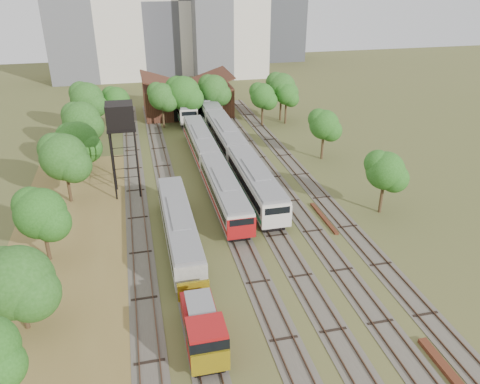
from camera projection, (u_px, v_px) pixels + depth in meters
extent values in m
plane|color=#475123|center=(291.00, 301.00, 39.25)|extent=(240.00, 240.00, 0.00)
cube|color=brown|center=(75.00, 276.00, 42.51)|extent=(14.00, 60.00, 0.04)
cube|color=#4C473D|center=(135.00, 191.00, 58.65)|extent=(2.60, 80.00, 0.06)
cube|color=#472D1E|center=(130.00, 190.00, 58.47)|extent=(0.08, 80.00, 0.14)
cube|color=#472D1E|center=(141.00, 189.00, 58.76)|extent=(0.08, 80.00, 0.14)
cube|color=#4C473D|center=(167.00, 187.00, 59.48)|extent=(2.60, 80.00, 0.06)
cube|color=#472D1E|center=(162.00, 187.00, 59.30)|extent=(0.08, 80.00, 0.14)
cube|color=#472D1E|center=(173.00, 186.00, 59.59)|extent=(0.08, 80.00, 0.14)
cube|color=#4C473D|center=(214.00, 183.00, 60.73)|extent=(2.60, 80.00, 0.06)
cube|color=#472D1E|center=(208.00, 183.00, 60.54)|extent=(0.08, 80.00, 0.14)
cube|color=#472D1E|center=(219.00, 182.00, 60.84)|extent=(0.08, 80.00, 0.14)
cube|color=#4C473D|center=(244.00, 180.00, 61.56)|extent=(2.60, 80.00, 0.06)
cube|color=#472D1E|center=(238.00, 180.00, 61.37)|extent=(0.08, 80.00, 0.14)
cube|color=#472D1E|center=(249.00, 179.00, 61.67)|extent=(0.08, 80.00, 0.14)
cube|color=#4C473D|center=(273.00, 177.00, 62.39)|extent=(2.60, 80.00, 0.06)
cube|color=#472D1E|center=(268.00, 177.00, 62.20)|extent=(0.08, 80.00, 0.14)
cube|color=#472D1E|center=(278.00, 176.00, 62.50)|extent=(0.08, 80.00, 0.14)
cube|color=#4C473D|center=(301.00, 174.00, 63.22)|extent=(2.60, 80.00, 0.06)
cube|color=#472D1E|center=(296.00, 174.00, 63.03)|extent=(0.08, 80.00, 0.14)
cube|color=#472D1E|center=(306.00, 173.00, 63.33)|extent=(0.08, 80.00, 0.14)
cube|color=black|center=(225.00, 204.00, 54.46)|extent=(2.21, 15.64, 0.80)
cube|color=beige|center=(224.00, 191.00, 53.74)|extent=(2.91, 17.00, 2.51)
cube|color=black|center=(224.00, 189.00, 53.61)|extent=(2.97, 15.64, 0.85)
cube|color=slate|center=(224.00, 180.00, 53.12)|extent=(2.68, 16.66, 0.36)
cube|color=maroon|center=(224.00, 197.00, 54.04)|extent=(2.97, 16.66, 0.45)
cube|color=maroon|center=(242.00, 228.00, 46.39)|extent=(2.95, 0.25, 2.26)
cube|color=black|center=(201.00, 152.00, 69.80)|extent=(2.21, 15.64, 0.80)
cube|color=beige|center=(201.00, 142.00, 69.08)|extent=(2.91, 17.00, 2.51)
cube|color=black|center=(201.00, 140.00, 68.95)|extent=(2.97, 15.64, 0.85)
cube|color=slate|center=(200.00, 132.00, 68.45)|extent=(2.68, 16.66, 0.36)
cube|color=maroon|center=(201.00, 146.00, 69.38)|extent=(2.97, 16.66, 0.45)
cube|color=black|center=(255.00, 196.00, 56.21)|extent=(2.40, 15.64, 0.87)
cube|color=beige|center=(256.00, 183.00, 55.43)|extent=(3.16, 17.00, 2.72)
cube|color=black|center=(256.00, 180.00, 55.29)|extent=(3.22, 15.64, 0.93)
cube|color=slate|center=(256.00, 171.00, 54.75)|extent=(2.91, 16.66, 0.39)
cube|color=#1A6B3D|center=(255.00, 189.00, 55.76)|extent=(3.22, 16.66, 0.49)
cube|color=beige|center=(277.00, 217.00, 48.08)|extent=(3.20, 0.25, 2.45)
cube|color=black|center=(226.00, 147.00, 71.55)|extent=(2.40, 15.64, 0.87)
cube|color=beige|center=(226.00, 136.00, 70.77)|extent=(3.16, 17.00, 2.72)
cube|color=black|center=(226.00, 134.00, 70.63)|extent=(3.22, 15.64, 0.93)
cube|color=slate|center=(225.00, 126.00, 70.09)|extent=(2.91, 16.66, 0.39)
cube|color=#1A6B3D|center=(226.00, 141.00, 71.10)|extent=(3.22, 16.66, 0.49)
cube|color=black|center=(207.00, 115.00, 86.89)|extent=(2.40, 15.64, 0.87)
cube|color=beige|center=(206.00, 106.00, 86.11)|extent=(3.16, 17.00, 2.72)
cube|color=black|center=(206.00, 104.00, 85.97)|extent=(3.22, 15.64, 0.93)
cube|color=slate|center=(206.00, 98.00, 85.43)|extent=(2.91, 16.66, 0.39)
cube|color=#1A6B3D|center=(206.00, 110.00, 86.44)|extent=(3.22, 16.66, 0.49)
cube|color=black|center=(184.00, 114.00, 87.73)|extent=(2.29, 14.72, 0.83)
cube|color=beige|center=(183.00, 105.00, 86.99)|extent=(3.02, 16.00, 2.61)
cube|color=black|center=(183.00, 103.00, 86.85)|extent=(3.08, 14.72, 0.89)
cube|color=slate|center=(183.00, 97.00, 86.34)|extent=(2.78, 15.68, 0.38)
cube|color=#1A6B3D|center=(184.00, 109.00, 87.30)|extent=(3.08, 15.68, 0.47)
cube|color=beige|center=(189.00, 118.00, 80.07)|extent=(3.06, 0.25, 2.35)
cube|color=black|center=(202.00, 335.00, 35.07)|extent=(2.15, 7.20, 0.88)
cube|color=maroon|center=(200.00, 316.00, 35.26)|extent=(2.44, 4.40, 1.46)
cube|color=maroon|center=(207.00, 341.00, 32.03)|extent=(2.64, 2.54, 2.64)
cube|color=black|center=(207.00, 334.00, 31.75)|extent=(2.69, 2.59, 0.88)
cube|color=gold|center=(211.00, 363.00, 31.12)|extent=(2.64, 0.20, 1.76)
cube|color=gold|center=(194.00, 291.00, 38.04)|extent=(2.64, 0.20, 1.76)
cube|color=slate|center=(200.00, 305.00, 33.86)|extent=(1.95, 3.60, 0.20)
cube|color=black|center=(180.00, 240.00, 47.36)|extent=(2.12, 16.56, 0.77)
cube|color=gray|center=(179.00, 226.00, 46.67)|extent=(2.80, 18.00, 2.41)
cube|color=black|center=(179.00, 224.00, 46.55)|extent=(2.86, 16.56, 0.82)
cube|color=slate|center=(178.00, 214.00, 46.07)|extent=(2.58, 17.64, 0.35)
cylinder|color=black|center=(113.00, 167.00, 54.72)|extent=(0.21, 0.21, 8.34)
cylinder|color=black|center=(138.00, 165.00, 55.31)|extent=(0.21, 0.21, 8.34)
cylinder|color=black|center=(113.00, 159.00, 57.19)|extent=(0.21, 0.21, 8.34)
cylinder|color=black|center=(137.00, 157.00, 57.77)|extent=(0.21, 0.21, 8.34)
cube|color=black|center=(121.00, 128.00, 54.40)|extent=(3.28, 3.28, 0.20)
cube|color=black|center=(120.00, 115.00, 53.74)|extent=(3.13, 3.13, 2.81)
cube|color=#5A2B19|center=(324.00, 218.00, 52.07)|extent=(0.45, 7.14, 0.23)
cube|color=#3C2015|center=(187.00, 99.00, 88.68)|extent=(16.00, 11.00, 5.50)
cube|color=#3C2015|center=(165.00, 82.00, 86.39)|extent=(8.45, 11.55, 2.96)
cube|color=#3C2015|center=(207.00, 80.00, 88.06)|extent=(8.45, 11.55, 2.96)
cube|color=black|center=(191.00, 109.00, 84.14)|extent=(6.40, 0.15, 4.12)
cylinder|color=#382616|center=(24.00, 310.00, 35.65)|extent=(0.36, 0.36, 3.40)
sphere|color=#1F5216|center=(17.00, 282.00, 34.51)|extent=(5.53, 5.53, 5.53)
cylinder|color=#382616|center=(46.00, 242.00, 44.02)|extent=(0.36, 0.36, 3.95)
sphere|color=#1F5216|center=(40.00, 213.00, 42.69)|extent=(4.73, 4.73, 4.73)
cylinder|color=#382616|center=(68.00, 184.00, 55.06)|extent=(0.36, 0.36, 4.47)
sphere|color=#1F5216|center=(64.00, 157.00, 53.56)|extent=(5.42, 5.42, 5.42)
cylinder|color=#382616|center=(81.00, 160.00, 63.57)|extent=(0.36, 0.36, 3.32)
sphere|color=#1F5216|center=(78.00, 142.00, 62.46)|extent=(5.51, 5.51, 5.51)
cylinder|color=#382616|center=(85.00, 140.00, 69.92)|extent=(0.36, 0.36, 3.93)
sphere|color=#1F5216|center=(82.00, 121.00, 68.60)|extent=(5.53, 5.53, 5.53)
cylinder|color=#382616|center=(90.00, 121.00, 77.01)|extent=(0.36, 0.36, 4.81)
sphere|color=#1F5216|center=(87.00, 99.00, 75.40)|extent=(5.33, 5.33, 5.33)
cylinder|color=#382616|center=(118.00, 119.00, 79.75)|extent=(0.36, 0.36, 4.01)
sphere|color=#1F5216|center=(116.00, 101.00, 78.40)|extent=(4.58, 4.58, 4.58)
cylinder|color=#382616|center=(163.00, 116.00, 80.84)|extent=(0.36, 0.36, 4.30)
sphere|color=#1F5216|center=(162.00, 97.00, 79.39)|extent=(4.58, 4.58, 4.58)
cylinder|color=#382616|center=(185.00, 113.00, 82.13)|extent=(0.36, 0.36, 4.46)
sphere|color=#1F5216|center=(183.00, 93.00, 80.63)|extent=(5.88, 5.88, 5.88)
cylinder|color=#382616|center=(214.00, 108.00, 85.06)|extent=(0.36, 0.36, 4.35)
sphere|color=#1F5216|center=(214.00, 90.00, 83.61)|extent=(5.24, 5.24, 5.24)
cylinder|color=#382616|center=(262.00, 114.00, 82.18)|extent=(0.36, 0.36, 4.12)
sphere|color=#1F5216|center=(263.00, 96.00, 80.79)|extent=(4.30, 4.30, 4.30)
cylinder|color=#382616|center=(281.00, 107.00, 84.68)|extent=(0.36, 0.36, 4.74)
sphere|color=#1F5216|center=(281.00, 87.00, 83.09)|extent=(5.06, 5.06, 5.06)
cylinder|color=#382616|center=(382.00, 196.00, 52.72)|extent=(0.36, 0.36, 4.05)
sphere|color=#1F5216|center=(385.00, 171.00, 51.36)|extent=(4.26, 4.26, 4.26)
cylinder|color=#382616|center=(322.00, 145.00, 67.64)|extent=(0.36, 0.36, 4.06)
sphere|color=#1F5216|center=(324.00, 125.00, 66.27)|extent=(4.22, 4.22, 4.22)
cylinder|color=#382616|center=(286.00, 112.00, 83.06)|extent=(0.36, 0.36, 4.14)
sphere|color=#1F5216|center=(286.00, 94.00, 81.67)|extent=(3.69, 3.69, 3.69)
cube|color=#3F4147|center=(281.00, 10.00, 136.64)|extent=(12.00, 12.00, 28.00)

